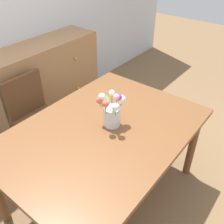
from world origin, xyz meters
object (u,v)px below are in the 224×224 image
Objects in this scene: dresser at (46,83)px; dining_table at (103,138)px; chair_far at (34,113)px; flower_vase at (112,111)px.

dining_table is at bearing -110.99° from dresser.
chair_far is at bearing -140.31° from dresser.
flower_vase is (0.10, -0.02, 0.21)m from dining_table.
dresser is at bearing 69.01° from dining_table.
chair_far is 0.65m from dresser.
dresser reaches higher than dining_table.
dining_table is 1.14× the size of dresser.
dining_table is 1.78× the size of chair_far.
chair_far is (0.01, 0.91, -0.17)m from dining_table.
flower_vase is at bearing -107.00° from dresser.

